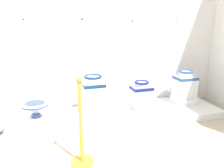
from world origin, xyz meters
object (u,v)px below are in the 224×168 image
at_px(info_placard_second, 85,22).
at_px(info_placard_fourth, 178,23).
at_px(antique_toilet_slender_white, 93,90).
at_px(info_placard_first, 27,23).
at_px(antique_toilet_squat_floral, 141,93).
at_px(plinth_block_squat_floral, 141,107).
at_px(stanchion_post_near_left, 81,140).
at_px(info_placard_third, 134,23).
at_px(plinth_block_leftmost, 37,122).
at_px(plinth_block_slender_white, 94,110).
at_px(antique_toilet_pale_glazed, 185,84).
at_px(plinth_block_pale_glazed, 183,100).
at_px(antique_toilet_leftmost, 35,108).

distance_m(info_placard_second, info_placard_fourth, 1.70).
distance_m(antique_toilet_slender_white, info_placard_first, 1.42).
xyz_separation_m(antique_toilet_squat_floral, info_placard_fourth, (0.85, 0.41, 1.14)).
bearing_deg(antique_toilet_squat_floral, antique_toilet_slender_white, -176.03).
relative_size(plinth_block_squat_floral, info_placard_first, 2.47).
distance_m(info_placard_fourth, stanchion_post_near_left, 2.79).
bearing_deg(info_placard_fourth, info_placard_third, -180.00).
relative_size(plinth_block_leftmost, plinth_block_slender_white, 0.89).
distance_m(plinth_block_leftmost, info_placard_fourth, 2.93).
height_order(antique_toilet_pale_glazed, info_placard_fourth, info_placard_fourth).
distance_m(plinth_block_slender_white, info_placard_second, 1.42).
bearing_deg(plinth_block_slender_white, plinth_block_leftmost, -175.73).
distance_m(plinth_block_slender_white, antique_toilet_squat_floral, 0.85).
distance_m(plinth_block_pale_glazed, info_placard_fourth, 1.40).
relative_size(antique_toilet_leftmost, stanchion_post_near_left, 0.40).
height_order(antique_toilet_slender_white, antique_toilet_squat_floral, antique_toilet_slender_white).
distance_m(antique_toilet_slender_white, info_placard_fourth, 2.01).
bearing_deg(info_placard_first, antique_toilet_slender_white, -27.45).
distance_m(antique_toilet_leftmost, stanchion_post_near_left, 1.08).
bearing_deg(antique_toilet_pale_glazed, info_placard_first, 171.42).
bearing_deg(plinth_block_slender_white, info_placard_third, 29.20).
distance_m(info_placard_third, info_placard_fourth, 0.85).
bearing_deg(antique_toilet_pale_glazed, antique_toilet_squat_floral, -178.81).
bearing_deg(antique_toilet_pale_glazed, info_placard_second, 167.15).
bearing_deg(antique_toilet_squat_floral, info_placard_third, 90.55).
bearing_deg(plinth_block_leftmost, plinth_block_pale_glazed, 3.15).
bearing_deg(plinth_block_slender_white, info_placard_fourth, 15.40).
bearing_deg(antique_toilet_squat_floral, antique_toilet_leftmost, -175.88).
bearing_deg(antique_toilet_pale_glazed, info_placard_third, 155.49).
relative_size(antique_toilet_pale_glazed, info_placard_third, 3.79).
xyz_separation_m(plinth_block_leftmost, antique_toilet_slender_white, (0.86, 0.06, 0.38)).
xyz_separation_m(antique_toilet_leftmost, info_placard_second, (0.84, 0.53, 1.18)).
xyz_separation_m(antique_toilet_squat_floral, stanchion_post_near_left, (-1.18, -1.07, -0.08)).
height_order(plinth_block_slender_white, info_placard_third, info_placard_third).
bearing_deg(plinth_block_leftmost, info_placard_fourth, 11.73).
bearing_deg(plinth_block_slender_white, plinth_block_pale_glazed, 2.57).
distance_m(info_placard_first, info_placard_fourth, 2.57).
relative_size(antique_toilet_pale_glazed, info_placard_second, 3.68).
xyz_separation_m(plinth_block_leftmost, antique_toilet_squat_floral, (1.69, 0.12, 0.24)).
xyz_separation_m(plinth_block_leftmost, plinth_block_slender_white, (0.86, 0.06, 0.06)).
bearing_deg(plinth_block_pale_glazed, antique_toilet_leftmost, -176.85).
height_order(antique_toilet_slender_white, info_placard_fourth, info_placard_fourth).
relative_size(plinth_block_leftmost, plinth_block_pale_glazed, 0.99).
bearing_deg(plinth_block_pale_glazed, info_placard_first, 171.42).
relative_size(plinth_block_slender_white, antique_toilet_squat_floral, 0.92).
height_order(antique_toilet_leftmost, plinth_block_slender_white, antique_toilet_leftmost).
xyz_separation_m(plinth_block_slender_white, info_placard_first, (-0.89, 0.46, 1.33)).
height_order(plinth_block_slender_white, antique_toilet_pale_glazed, antique_toilet_pale_glazed).
bearing_deg(antique_toilet_pale_glazed, stanchion_post_near_left, -151.76).
bearing_deg(plinth_block_slender_white, antique_toilet_squat_floral, 3.97).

